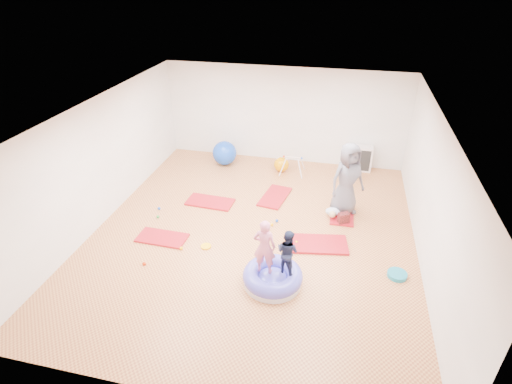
# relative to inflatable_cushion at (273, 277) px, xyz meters

# --- Properties ---
(room) EXTENTS (7.01, 8.01, 2.81)m
(room) POSITION_rel_inflatable_cushion_xyz_m (-0.72, 1.47, 1.26)
(room) COLOR tan
(room) RESTS_ON ground
(gym_mat_front_left) EXTENTS (1.10, 0.57, 0.05)m
(gym_mat_front_left) POSITION_rel_inflatable_cushion_xyz_m (-2.62, 0.83, -0.12)
(gym_mat_front_left) COLOR #AB271B
(gym_mat_front_left) RESTS_ON ground
(gym_mat_mid_left) EXTENTS (1.19, 0.65, 0.05)m
(gym_mat_mid_left) POSITION_rel_inflatable_cushion_xyz_m (-2.08, 2.50, -0.11)
(gym_mat_mid_left) COLOR #AB271B
(gym_mat_mid_left) RESTS_ON ground
(gym_mat_center_back) EXTENTS (0.75, 1.22, 0.05)m
(gym_mat_center_back) POSITION_rel_inflatable_cushion_xyz_m (-0.54, 3.13, -0.11)
(gym_mat_center_back) COLOR #AB271B
(gym_mat_center_back) RESTS_ON ground
(gym_mat_right) EXTENTS (1.42, 0.87, 0.06)m
(gym_mat_right) POSITION_rel_inflatable_cushion_xyz_m (0.69, 1.35, -0.11)
(gym_mat_right) COLOR #AB271B
(gym_mat_right) RESTS_ON ground
(gym_mat_rear_right) EXTENTS (0.57, 1.10, 0.05)m
(gym_mat_rear_right) POSITION_rel_inflatable_cushion_xyz_m (1.18, 2.73, -0.12)
(gym_mat_rear_right) COLOR #AB271B
(gym_mat_rear_right) RESTS_ON ground
(inflatable_cushion) EXTENTS (1.13, 1.13, 0.36)m
(inflatable_cushion) POSITION_rel_inflatable_cushion_xyz_m (0.00, 0.00, 0.00)
(inflatable_cushion) COLOR silver
(inflatable_cushion) RESTS_ON ground
(child_pink) EXTENTS (0.41, 0.27, 1.12)m
(child_pink) POSITION_rel_inflatable_cushion_xyz_m (-0.16, -0.02, 0.75)
(child_pink) COLOR #D96D92
(child_pink) RESTS_ON inflatable_cushion
(child_navy) EXTENTS (0.54, 0.50, 0.90)m
(child_navy) POSITION_rel_inflatable_cushion_xyz_m (0.25, 0.08, 0.64)
(child_navy) COLOR #1D2443
(child_navy) RESTS_ON inflatable_cushion
(adult_caregiver) EXTENTS (1.02, 0.94, 1.75)m
(adult_caregiver) POSITION_rel_inflatable_cushion_xyz_m (1.21, 2.79, 0.78)
(adult_caregiver) COLOR #595863
(adult_caregiver) RESTS_ON gym_mat_rear_right
(infant) EXTENTS (0.34, 0.35, 0.20)m
(infant) POSITION_rel_inflatable_cushion_xyz_m (0.97, 2.51, 0.01)
(infant) COLOR silver
(infant) RESTS_ON gym_mat_rear_right
(ball_pit_balls) EXTENTS (3.55, 2.17, 0.07)m
(ball_pit_balls) POSITION_rel_inflatable_cushion_xyz_m (-1.61, 1.31, -0.10)
(ball_pit_balls) COLOR #FFB600
(ball_pit_balls) RESTS_ON ground
(exercise_ball_blue) EXTENTS (0.71, 0.71, 0.71)m
(exercise_ball_blue) POSITION_rel_inflatable_cushion_xyz_m (-2.36, 4.74, 0.22)
(exercise_ball_blue) COLOR blue
(exercise_ball_blue) RESTS_ON ground
(exercise_ball_orange) EXTENTS (0.43, 0.43, 0.43)m
(exercise_ball_orange) POSITION_rel_inflatable_cushion_xyz_m (-0.63, 4.65, 0.08)
(exercise_ball_orange) COLOR #E99800
(exercise_ball_orange) RESTS_ON ground
(infant_play_gym) EXTENTS (0.68, 0.65, 0.52)m
(infant_play_gym) POSITION_rel_inflatable_cushion_xyz_m (-0.30, 4.57, 0.21)
(infant_play_gym) COLOR silver
(infant_play_gym) RESTS_ON ground
(cube_shelf) EXTENTS (0.73, 0.36, 0.73)m
(cube_shelf) POSITION_rel_inflatable_cushion_xyz_m (1.53, 5.26, 0.23)
(cube_shelf) COLOR silver
(cube_shelf) RESTS_ON ground
(balance_disc) EXTENTS (0.38, 0.38, 0.08)m
(balance_disc) POSITION_rel_inflatable_cushion_xyz_m (2.31, 0.71, -0.10)
(balance_disc) COLOR teal
(balance_disc) RESTS_ON ground
(backpack) EXTENTS (0.29, 0.25, 0.29)m
(backpack) POSITION_rel_inflatable_cushion_xyz_m (1.23, 2.30, 0.00)
(backpack) COLOR maroon
(backpack) RESTS_ON ground
(yellow_toy) EXTENTS (0.22, 0.22, 0.03)m
(yellow_toy) POSITION_rel_inflatable_cushion_xyz_m (-1.59, 0.76, -0.12)
(yellow_toy) COLOR #FFB600
(yellow_toy) RESTS_ON ground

